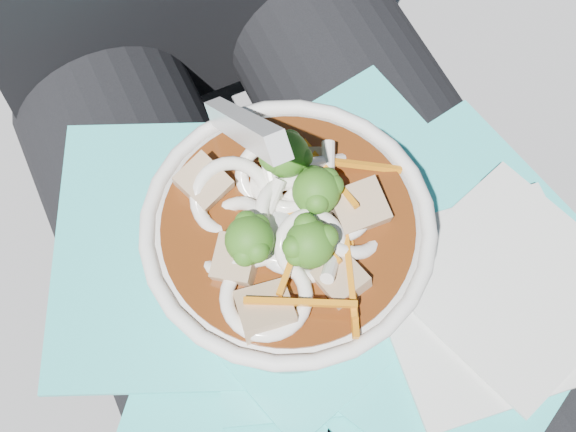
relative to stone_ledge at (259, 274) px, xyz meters
name	(u,v)px	position (x,y,z in m)	size (l,w,h in m)	color
ground	(309,428)	(0.00, -0.15, -0.23)	(20.00, 20.00, 0.00)	slate
stone_ledge	(259,274)	(0.00, 0.00, 0.00)	(1.00, 0.50, 0.45)	slate
lap	(326,291)	(0.00, -0.15, 0.31)	(0.35, 0.48, 0.16)	black
person_body	(276,181)	(0.00, -0.06, 0.33)	(0.34, 0.94, 1.00)	black
plastic_bag	(325,279)	(-0.02, -0.17, 0.39)	(0.39, 0.36, 0.02)	#2FC6C4
napkins	(497,293)	(0.08, -0.23, 0.41)	(0.18, 0.16, 0.01)	silver
udon_bowl	(288,248)	(-0.04, -0.17, 0.46)	(0.20, 0.20, 0.20)	white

